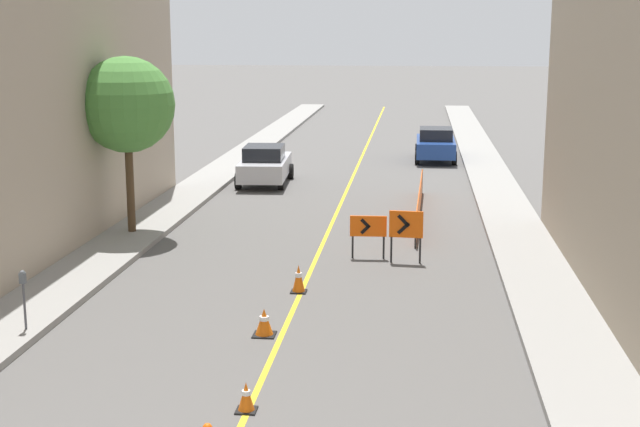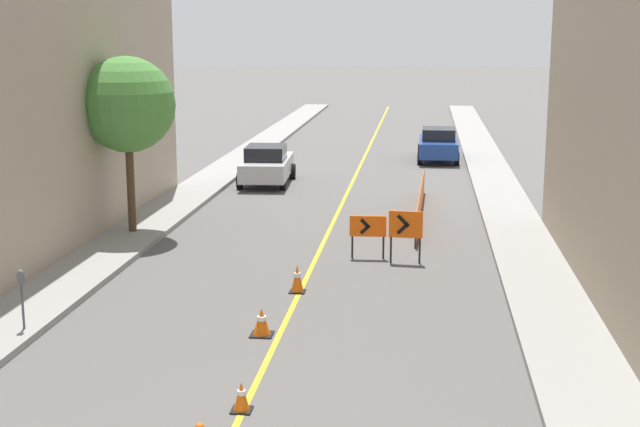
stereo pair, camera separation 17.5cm
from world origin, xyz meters
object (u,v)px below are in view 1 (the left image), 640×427
object	(u,v)px
traffic_cone_third	(246,397)
street_tree_left_near	(127,105)
traffic_cone_fourth	(264,322)
traffic_cone_fifth	(299,279)
arrow_barricade_secondary	(406,227)
parked_car_curb_near	(265,165)
parking_meter_near_curb	(23,288)
arrow_barricade_primary	(368,228)
parked_car_curb_mid	(436,144)

from	to	relation	value
traffic_cone_third	street_tree_left_near	world-z (taller)	street_tree_left_near
traffic_cone_fourth	traffic_cone_fifth	distance (m)	3.15
arrow_barricade_secondary	street_tree_left_near	size ratio (longest dim) A/B	0.27
parked_car_curb_near	street_tree_left_near	size ratio (longest dim) A/B	0.83
traffic_cone_third	street_tree_left_near	xyz separation A→B (m)	(-5.88, 12.15, 3.74)
traffic_cone_third	parking_meter_near_curb	bearing A→B (deg)	149.06
parking_meter_near_curb	street_tree_left_near	world-z (taller)	street_tree_left_near
traffic_cone_third	parked_car_curb_near	bearing A→B (deg)	98.90
traffic_cone_fifth	arrow_barricade_primary	distance (m)	3.76
traffic_cone_third	arrow_barricade_primary	xyz separation A→B (m)	(1.44, 10.26, 0.60)
parking_meter_near_curb	street_tree_left_near	size ratio (longest dim) A/B	0.24
arrow_barricade_secondary	traffic_cone_third	bearing A→B (deg)	-99.30
traffic_cone_fifth	arrow_barricade_secondary	world-z (taller)	arrow_barricade_secondary
arrow_barricade_primary	street_tree_left_near	size ratio (longest dim) A/B	0.23
arrow_barricade_primary	parking_meter_near_curb	distance (m)	9.76
traffic_cone_fourth	traffic_cone_fifth	world-z (taller)	traffic_cone_fifth
traffic_cone_fourth	street_tree_left_near	distance (m)	10.76
parked_car_curb_near	parked_car_curb_mid	world-z (taller)	same
parked_car_curb_mid	traffic_cone_fourth	bearing A→B (deg)	-99.05
traffic_cone_fifth	parking_meter_near_curb	world-z (taller)	parking_meter_near_curb
arrow_barricade_primary	parking_meter_near_curb	bearing A→B (deg)	-135.42
traffic_cone_fourth	parked_car_curb_mid	distance (m)	25.72
traffic_cone_fourth	street_tree_left_near	bearing A→B (deg)	123.30
arrow_barricade_primary	parked_car_curb_mid	world-z (taller)	parked_car_curb_mid
traffic_cone_fifth	traffic_cone_third	bearing A→B (deg)	-89.69
arrow_barricade_primary	arrow_barricade_secondary	bearing A→B (deg)	-22.48
arrow_barricade_primary	parked_car_curb_near	xyz separation A→B (m)	(-4.85, 11.53, -0.05)
arrow_barricade_secondary	street_tree_left_near	world-z (taller)	street_tree_left_near
traffic_cone_third	arrow_barricade_primary	size ratio (longest dim) A/B	0.43
traffic_cone_third	parked_car_curb_near	world-z (taller)	parked_car_curb_near
traffic_cone_fifth	arrow_barricade_primary	size ratio (longest dim) A/B	0.57
parked_car_curb_mid	parking_meter_near_curb	size ratio (longest dim) A/B	3.43
arrow_barricade_secondary	parking_meter_near_curb	size ratio (longest dim) A/B	1.14
traffic_cone_fifth	parked_car_curb_near	distance (m)	15.34
parked_car_curb_near	arrow_barricade_primary	bearing A→B (deg)	-70.37
traffic_cone_fifth	arrow_barricade_primary	bearing A→B (deg)	66.65
parked_car_curb_mid	arrow_barricade_secondary	bearing A→B (deg)	-93.59
arrow_barricade_secondary	street_tree_left_near	bearing A→B (deg)	169.57
street_tree_left_near	parking_meter_near_curb	bearing A→B (deg)	-85.73
arrow_barricade_primary	traffic_cone_third	bearing A→B (deg)	-100.45
parking_meter_near_curb	parked_car_curb_mid	bearing A→B (deg)	71.27
traffic_cone_third	traffic_cone_fifth	bearing A→B (deg)	90.31
traffic_cone_third	parked_car_curb_mid	world-z (taller)	parked_car_curb_mid
traffic_cone_fourth	parked_car_curb_near	size ratio (longest dim) A/B	0.13
parking_meter_near_curb	street_tree_left_near	bearing A→B (deg)	94.27
traffic_cone_fourth	parked_car_curb_near	world-z (taller)	parked_car_curb_near
arrow_barricade_primary	street_tree_left_near	bearing A→B (deg)	163.04
parked_car_curb_mid	parking_meter_near_curb	world-z (taller)	parked_car_curb_mid
arrow_barricade_primary	parked_car_curb_near	size ratio (longest dim) A/B	0.27
parking_meter_near_curb	traffic_cone_fourth	bearing A→B (deg)	6.90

